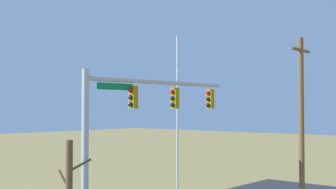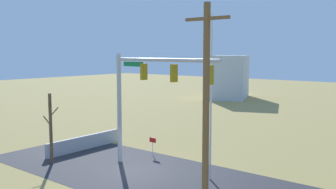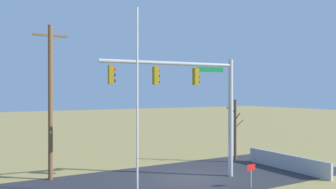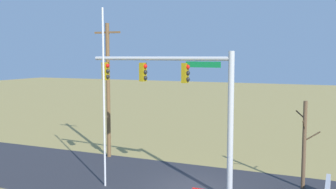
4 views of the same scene
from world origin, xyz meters
The scene contains 9 objects.
ground_plane centered at (0.00, 0.00, 0.00)m, with size 160.00×160.00×0.00m, color #9E894C.
road_surface centered at (-4.00, 0.00, 0.01)m, with size 28.00×8.00×0.01m, color #2D2D33.
sidewalk_corner centered at (3.28, -0.94, 0.00)m, with size 6.00×6.00×0.01m, color #B7B5AD.
retaining_fence centered at (6.49, -1.46, 0.50)m, with size 0.20×6.41×1.00m, color #A8A8AD.
signal_mast centered at (-0.09, -0.68, 4.99)m, with size 7.98×1.11×6.93m.
flagpole centered at (-4.12, -1.60, 4.55)m, with size 0.10×0.10×9.10m, color silver.
utility_pole centered at (-7.15, 3.61, 4.58)m, with size 1.90×0.26×8.83m.
bare_tree centered at (5.29, 2.10, 2.30)m, with size 1.27×1.02×4.48m.
open_sign centered at (1.60, -3.37, 0.91)m, with size 0.56×0.04×1.22m.
Camera 3 is at (-11.18, -16.81, 4.98)m, focal length 36.93 mm.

